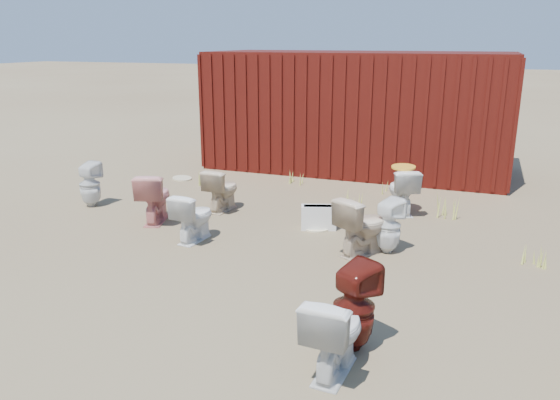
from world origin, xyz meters
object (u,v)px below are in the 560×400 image
(toilet_front_pink, at_px, (154,197))
(toilet_back_e, at_px, (388,226))
(toilet_front_a, at_px, (194,217))
(toilet_front_c, at_px, (335,333))
(toilet_back_yellowlid, at_px, (402,190))
(toilet_back_beige_right, at_px, (363,226))
(toilet_front_maroon, at_px, (354,307))
(toilet_back_a, at_px, (90,185))
(loose_tank, at_px, (319,217))
(shipping_container, at_px, (357,111))
(toilet_back_beige_left, at_px, (222,189))

(toilet_front_pink, height_order, toilet_back_e, toilet_front_pink)
(toilet_front_a, bearing_deg, toilet_front_c, 143.77)
(toilet_back_yellowlid, bearing_deg, toilet_back_beige_right, 60.05)
(toilet_front_maroon, xyz_separation_m, toilet_back_a, (-5.02, 2.74, -0.04))
(toilet_front_c, height_order, loose_tank, toilet_front_c)
(toilet_back_beige_right, bearing_deg, toilet_front_maroon, 130.65)
(shipping_container, height_order, loose_tank, shipping_container)
(toilet_front_maroon, distance_m, loose_tank, 3.19)
(shipping_container, bearing_deg, toilet_front_pink, -113.69)
(toilet_back_a, distance_m, loose_tank, 3.83)
(shipping_container, height_order, toilet_front_a, shipping_container)
(toilet_front_a, xyz_separation_m, toilet_front_pink, (-0.94, 0.50, 0.04))
(toilet_front_maroon, height_order, toilet_back_yellowlid, toilet_front_maroon)
(toilet_front_pink, xyz_separation_m, toilet_back_yellowlid, (3.40, 1.73, -0.02))
(toilet_back_e, bearing_deg, toilet_back_beige_left, 14.81)
(toilet_front_c, distance_m, toilet_back_beige_left, 4.65)
(loose_tank, bearing_deg, toilet_back_a, 164.44)
(toilet_back_a, bearing_deg, toilet_back_yellowlid, -163.34)
(toilet_front_c, relative_size, toilet_back_e, 1.00)
(shipping_container, bearing_deg, toilet_front_maroon, -77.27)
(toilet_back_beige_right, bearing_deg, toilet_front_pink, 27.10)
(toilet_back_beige_left, height_order, toilet_back_beige_right, toilet_back_beige_right)
(toilet_front_maroon, xyz_separation_m, toilet_back_e, (-0.11, 2.40, -0.05))
(toilet_back_a, bearing_deg, shipping_container, -128.55)
(toilet_back_beige_left, height_order, toilet_back_yellowlid, toilet_back_yellowlid)
(shipping_container, xyz_separation_m, loose_tank, (0.39, -4.04, -1.02))
(toilet_front_a, height_order, loose_tank, toilet_front_a)
(loose_tank, bearing_deg, toilet_front_c, -90.24)
(toilet_back_beige_right, xyz_separation_m, toilet_back_yellowlid, (0.21, 1.92, -0.02))
(shipping_container, distance_m, loose_tank, 4.19)
(toilet_back_yellowlid, height_order, loose_tank, toilet_back_yellowlid)
(toilet_back_yellowlid, relative_size, toilet_back_e, 1.02)
(toilet_front_pink, xyz_separation_m, toilet_back_e, (3.48, -0.02, -0.02))
(toilet_back_beige_left, bearing_deg, loose_tank, 174.29)
(toilet_front_a, bearing_deg, toilet_back_beige_right, -166.35)
(toilet_front_a, height_order, toilet_back_e, toilet_back_e)
(toilet_front_maroon, bearing_deg, loose_tank, -39.48)
(toilet_front_c, distance_m, loose_tank, 3.55)
(toilet_front_pink, xyz_separation_m, toilet_back_beige_left, (0.69, 0.86, -0.04))
(toilet_back_beige_right, bearing_deg, shipping_container, -45.56)
(shipping_container, distance_m, toilet_back_a, 5.54)
(shipping_container, xyz_separation_m, toilet_front_pink, (-2.01, -4.57, -0.82))
(toilet_back_a, xyz_separation_m, toilet_back_yellowlid, (4.82, 1.41, -0.00))
(toilet_back_e, bearing_deg, toilet_front_pink, 32.03)
(toilet_front_a, xyz_separation_m, toilet_front_c, (2.58, -2.32, 0.02))
(toilet_front_maroon, xyz_separation_m, toilet_back_beige_right, (-0.40, 2.23, -0.02))
(toilet_front_maroon, distance_m, toilet_back_e, 2.40)
(toilet_back_beige_right, bearing_deg, loose_tank, -11.68)
(toilet_front_a, distance_m, toilet_back_a, 2.50)
(toilet_front_maroon, relative_size, toilet_back_beige_right, 1.06)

